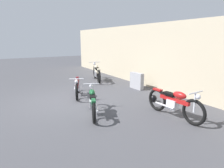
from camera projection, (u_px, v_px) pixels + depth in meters
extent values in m
plane|color=#47474C|center=(67.00, 101.00, 7.54)|extent=(40.00, 40.00, 0.00)
cube|color=beige|center=(155.00, 56.00, 9.33)|extent=(18.00, 0.30, 3.02)
cube|color=#9E9EA3|center=(137.00, 81.00, 9.32)|extent=(0.80, 0.23, 0.77)
sphere|color=black|center=(153.00, 98.00, 7.43)|extent=(0.26, 0.26, 0.26)
torus|color=black|center=(77.00, 92.00, 7.51)|extent=(0.66, 0.33, 0.68)
torus|color=black|center=(78.00, 85.00, 8.72)|extent=(0.66, 0.33, 0.68)
cube|color=silver|center=(77.00, 87.00, 8.16)|extent=(0.34, 0.28, 0.26)
cube|color=#590F14|center=(77.00, 84.00, 8.08)|extent=(0.91, 0.44, 0.11)
ellipsoid|color=#590F14|center=(77.00, 81.00, 7.88)|extent=(0.45, 0.33, 0.19)
cube|color=black|center=(77.00, 80.00, 8.21)|extent=(0.41, 0.29, 0.07)
cube|color=#590F14|center=(77.00, 78.00, 8.65)|extent=(0.32, 0.21, 0.06)
cylinder|color=silver|center=(77.00, 86.00, 7.46)|extent=(0.05, 0.05, 0.51)
cylinder|color=silver|center=(76.00, 79.00, 7.40)|extent=(0.23, 0.51, 0.03)
sphere|color=silver|center=(76.00, 82.00, 7.35)|extent=(0.13, 0.13, 0.13)
cylinder|color=silver|center=(75.00, 88.00, 8.33)|extent=(0.62, 0.30, 0.06)
torus|color=black|center=(92.00, 98.00, 6.69)|extent=(0.66, 0.33, 0.68)
torus|color=black|center=(94.00, 111.00, 5.49)|extent=(0.66, 0.33, 0.68)
cube|color=silver|center=(93.00, 104.00, 6.04)|extent=(0.34, 0.28, 0.26)
cube|color=#145128|center=(92.00, 99.00, 6.05)|extent=(0.91, 0.44, 0.11)
ellipsoid|color=#145128|center=(92.00, 92.00, 6.18)|extent=(0.45, 0.32, 0.18)
cube|color=black|center=(93.00, 97.00, 5.87)|extent=(0.41, 0.29, 0.07)
cube|color=#145128|center=(94.00, 101.00, 5.42)|extent=(0.32, 0.21, 0.06)
cylinder|color=silver|center=(91.00, 91.00, 6.64)|extent=(0.05, 0.05, 0.51)
cylinder|color=silver|center=(91.00, 84.00, 6.58)|extent=(0.23, 0.51, 0.03)
sphere|color=silver|center=(91.00, 86.00, 6.67)|extent=(0.13, 0.13, 0.13)
cylinder|color=silver|center=(97.00, 108.00, 5.89)|extent=(0.62, 0.29, 0.06)
torus|color=black|center=(95.00, 72.00, 11.75)|extent=(0.78, 0.33, 0.79)
torus|color=black|center=(99.00, 76.00, 10.37)|extent=(0.78, 0.33, 0.79)
cube|color=silver|center=(97.00, 74.00, 11.00)|extent=(0.39, 0.31, 0.30)
cube|color=beige|center=(97.00, 71.00, 11.02)|extent=(1.09, 0.44, 0.13)
ellipsoid|color=beige|center=(96.00, 67.00, 11.16)|extent=(0.52, 0.35, 0.22)
cube|color=black|center=(97.00, 69.00, 10.80)|extent=(0.47, 0.32, 0.09)
cube|color=beige|center=(99.00, 69.00, 10.29)|extent=(0.37, 0.23, 0.06)
cylinder|color=silver|center=(95.00, 67.00, 11.69)|extent=(0.06, 0.06, 0.59)
cylinder|color=silver|center=(95.00, 62.00, 11.62)|extent=(0.23, 0.61, 0.04)
sphere|color=silver|center=(95.00, 64.00, 11.73)|extent=(0.15, 0.15, 0.15)
cylinder|color=silver|center=(100.00, 76.00, 10.84)|extent=(0.74, 0.29, 0.06)
torus|color=black|center=(194.00, 112.00, 5.34)|extent=(0.74, 0.12, 0.73)
torus|color=black|center=(157.00, 100.00, 6.46)|extent=(0.74, 0.12, 0.73)
cube|color=silver|center=(172.00, 104.00, 5.94)|extent=(0.33, 0.22, 0.28)
cube|color=#B21919|center=(174.00, 100.00, 5.86)|extent=(1.04, 0.15, 0.12)
ellipsoid|color=#B21919|center=(180.00, 95.00, 5.67)|extent=(0.45, 0.22, 0.20)
cube|color=black|center=(170.00, 94.00, 5.98)|extent=(0.41, 0.20, 0.08)
cube|color=#B21919|center=(158.00, 90.00, 6.38)|extent=(0.33, 0.13, 0.06)
cylinder|color=silver|center=(195.00, 103.00, 5.28)|extent=(0.06, 0.06, 0.55)
cylinder|color=silver|center=(196.00, 93.00, 5.22)|extent=(0.06, 0.58, 0.04)
sphere|color=silver|center=(198.00, 97.00, 5.18)|extent=(0.14, 0.14, 0.14)
cylinder|color=silver|center=(164.00, 105.00, 6.05)|extent=(0.71, 0.09, 0.06)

